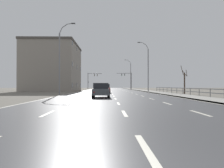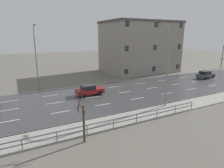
{
  "view_description": "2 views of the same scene",
  "coord_description": "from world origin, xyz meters",
  "px_view_note": "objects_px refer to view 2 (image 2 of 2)",
  "views": [
    {
      "loc": [
        -0.77,
        -2.32,
        1.29
      ],
      "look_at": [
        0.59,
        61.96,
        1.81
      ],
      "focal_mm": 34.07,
      "sensor_mm": 36.0,
      "label": 1
    },
    {
      "loc": [
        24.56,
        24.99,
        8.68
      ],
      "look_at": [
        0.0,
        37.52,
        1.62
      ],
      "focal_mm": 30.39,
      "sensor_mm": 36.0,
      "label": 2
    }
  ],
  "objects_px": {
    "street_lamp_midground": "(167,67)",
    "brick_building": "(139,47)",
    "street_lamp_left_bank": "(36,59)",
    "car_far_left": "(89,90)",
    "car_distant": "(206,74)"
  },
  "relations": [
    {
      "from": "street_lamp_midground",
      "to": "brick_building",
      "type": "distance_m",
      "value": 24.82
    },
    {
      "from": "street_lamp_left_bank",
      "to": "brick_building",
      "type": "bearing_deg",
      "value": 106.19
    },
    {
      "from": "street_lamp_left_bank",
      "to": "street_lamp_midground",
      "type": "bearing_deg",
      "value": 41.48
    },
    {
      "from": "street_lamp_midground",
      "to": "street_lamp_left_bank",
      "type": "bearing_deg",
      "value": -138.52
    },
    {
      "from": "car_far_left",
      "to": "car_distant",
      "type": "height_order",
      "value": "same"
    },
    {
      "from": "street_lamp_left_bank",
      "to": "car_distant",
      "type": "bearing_deg",
      "value": 78.73
    },
    {
      "from": "street_lamp_midground",
      "to": "car_distant",
      "type": "xyz_separation_m",
      "value": [
        -8.53,
        18.87,
        -4.26
      ]
    },
    {
      "from": "car_distant",
      "to": "brick_building",
      "type": "xyz_separation_m",
      "value": [
        -13.52,
        -7.5,
        5.21
      ]
    },
    {
      "from": "street_lamp_midground",
      "to": "street_lamp_left_bank",
      "type": "distance_m",
      "value": 19.91
    },
    {
      "from": "car_far_left",
      "to": "brick_building",
      "type": "height_order",
      "value": "brick_building"
    },
    {
      "from": "street_lamp_midground",
      "to": "car_distant",
      "type": "distance_m",
      "value": 21.14
    },
    {
      "from": "car_distant",
      "to": "brick_building",
      "type": "bearing_deg",
      "value": -152.9
    },
    {
      "from": "car_far_left",
      "to": "brick_building",
      "type": "xyz_separation_m",
      "value": [
        -13.4,
        18.17,
        5.21
      ]
    },
    {
      "from": "street_lamp_midground",
      "to": "car_far_left",
      "type": "height_order",
      "value": "street_lamp_midground"
    },
    {
      "from": "car_distant",
      "to": "brick_building",
      "type": "distance_m",
      "value": 16.31
    }
  ]
}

